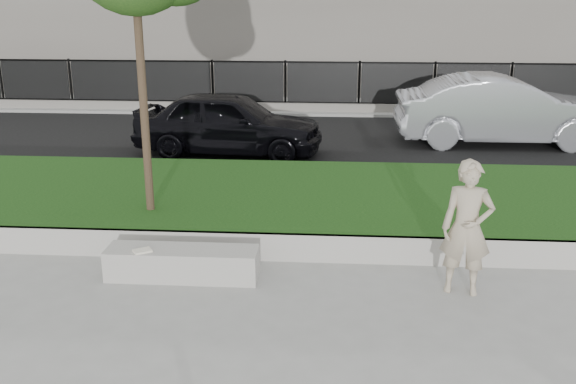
# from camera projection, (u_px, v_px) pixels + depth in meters

# --- Properties ---
(ground) EXTENTS (90.00, 90.00, 0.00)m
(ground) POSITION_uv_depth(u_px,v_px,m) (262.00, 294.00, 8.00)
(ground) COLOR gray
(ground) RESTS_ON ground
(grass_bank) EXTENTS (34.00, 4.00, 0.40)m
(grass_bank) POSITION_uv_depth(u_px,v_px,m) (281.00, 202.00, 10.79)
(grass_bank) COLOR black
(grass_bank) RESTS_ON ground
(grass_kerb) EXTENTS (34.00, 0.08, 0.40)m
(grass_kerb) POSITION_uv_depth(u_px,v_px,m) (270.00, 247.00, 8.93)
(grass_kerb) COLOR #ABA8A0
(grass_kerb) RESTS_ON ground
(street) EXTENTS (34.00, 7.00, 0.04)m
(street) POSITION_uv_depth(u_px,v_px,m) (299.00, 140.00, 16.07)
(street) COLOR black
(street) RESTS_ON ground
(far_pavement) EXTENTS (34.00, 3.00, 0.12)m
(far_pavement) POSITION_uv_depth(u_px,v_px,m) (307.00, 107.00, 20.34)
(far_pavement) COLOR gray
(far_pavement) RESTS_ON ground
(iron_fence) EXTENTS (32.00, 0.30, 1.50)m
(iron_fence) POSITION_uv_depth(u_px,v_px,m) (305.00, 97.00, 19.24)
(iron_fence) COLOR slate
(iron_fence) RESTS_ON far_pavement
(stone_bench) EXTENTS (1.98, 0.50, 0.41)m
(stone_bench) POSITION_uv_depth(u_px,v_px,m) (182.00, 263.00, 8.39)
(stone_bench) COLOR #ABA8A0
(stone_bench) RESTS_ON ground
(man) EXTENTS (0.68, 0.51, 1.70)m
(man) POSITION_uv_depth(u_px,v_px,m) (467.00, 228.00, 7.81)
(man) COLOR #B7A88D
(man) RESTS_ON ground
(book) EXTENTS (0.27, 0.25, 0.03)m
(book) POSITION_uv_depth(u_px,v_px,m) (142.00, 251.00, 8.24)
(book) COLOR white
(book) RESTS_ON stone_bench
(car_dark) EXTENTS (4.37, 2.15, 1.43)m
(car_dark) POSITION_uv_depth(u_px,v_px,m) (229.00, 123.00, 14.41)
(car_dark) COLOR black
(car_dark) RESTS_ON street
(car_silver) EXTENTS (5.01, 1.78, 1.65)m
(car_silver) POSITION_uv_depth(u_px,v_px,m) (502.00, 110.00, 15.32)
(car_silver) COLOR #9FA1A8
(car_silver) RESTS_ON street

